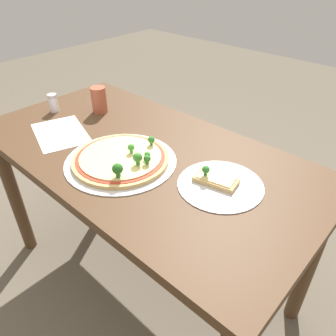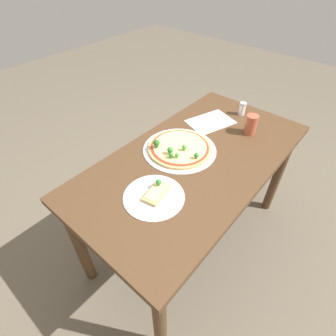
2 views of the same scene
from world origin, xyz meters
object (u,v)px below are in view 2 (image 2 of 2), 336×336
Objects in this scene: pizza_tray_slice at (155,195)px; condiment_shaker at (242,109)px; pizza_tray_whole at (179,148)px; drinking_cup at (251,125)px; dining_table at (194,171)px.

condiment_shaker is (0.87, 0.05, 0.03)m from pizza_tray_slice.
pizza_tray_whole is 0.44m from drinking_cup.
pizza_tray_slice is at bearing 173.27° from drinking_cup.
pizza_tray_whole is 0.35m from pizza_tray_slice.
drinking_cup reaches higher than pizza_tray_slice.
pizza_tray_slice is 2.38× the size of drinking_cup.
dining_table is 0.42m from drinking_cup.
condiment_shaker is at bearing 3.40° from dining_table.
drinking_cup is (0.38, -0.11, 0.16)m from dining_table.
dining_table is at bearing 164.34° from drinking_cup.
pizza_tray_slice is at bearing -176.45° from condiment_shaker.
drinking_cup is at bearing -15.66° from dining_table.
pizza_tray_whole is 3.41× the size of drinking_cup.
drinking_cup reaches higher than pizza_tray_whole.
pizza_tray_slice is at bearing -176.20° from dining_table.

